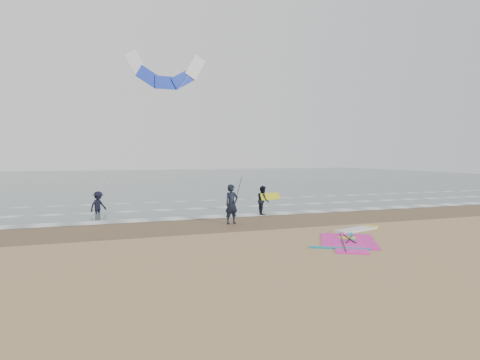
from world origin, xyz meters
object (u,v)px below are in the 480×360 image
object	(u,v)px
person_wading	(98,200)
surf_kite	(166,74)
person_walking	(263,200)
person_standing	(232,204)
windsurf_rig	(352,238)

from	to	relation	value
person_wading	surf_kite	bearing A→B (deg)	7.36
surf_kite	person_walking	bearing A→B (deg)	-64.53
person_standing	person_wading	xyz separation A→B (m)	(-6.06, 5.94, -0.14)
person_walking	windsurf_rig	bearing A→B (deg)	-163.01
windsurf_rig	person_walking	size ratio (longest dim) A/B	3.06
person_walking	person_standing	bearing A→B (deg)	144.16
windsurf_rig	surf_kite	xyz separation A→B (m)	(-4.61, 15.89, 9.08)
person_standing	person_walking	bearing A→B (deg)	28.19
person_walking	person_wading	xyz separation A→B (m)	(-8.79, 3.47, 0.01)
person_wading	surf_kite	world-z (taller)	surf_kite
windsurf_rig	surf_kite	distance (m)	18.88
windsurf_rig	person_standing	distance (m)	6.24
person_wading	surf_kite	size ratio (longest dim) A/B	0.17
person_walking	surf_kite	world-z (taller)	surf_kite
person_walking	surf_kite	size ratio (longest dim) A/B	0.17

